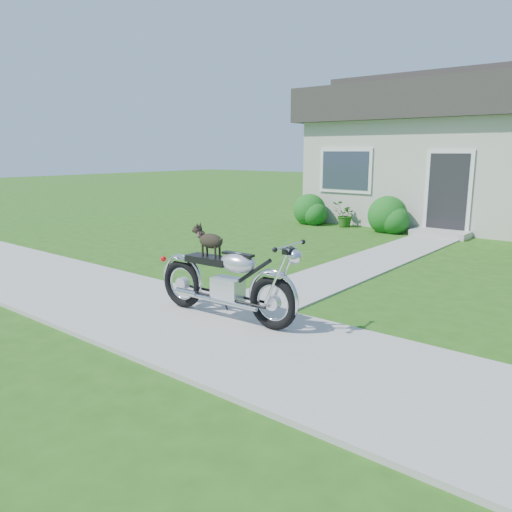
# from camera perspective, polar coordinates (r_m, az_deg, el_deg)

# --- Properties ---
(ground) EXTENTS (80.00, 80.00, 0.00)m
(ground) POSITION_cam_1_polar(r_m,az_deg,el_deg) (5.46, 5.03, -11.38)
(ground) COLOR #235114
(ground) RESTS_ON ground
(sidewalk) EXTENTS (24.00, 2.20, 0.04)m
(sidewalk) POSITION_cam_1_polar(r_m,az_deg,el_deg) (5.46, 5.03, -11.18)
(sidewalk) COLOR #9E9B93
(sidewalk) RESTS_ON ground
(walkway) EXTENTS (1.20, 8.00, 0.03)m
(walkway) POSITION_cam_1_polar(r_m,az_deg,el_deg) (10.35, 13.70, -0.37)
(walkway) COLOR #9E9B93
(walkway) RESTS_ON ground
(shrub_row) EXTENTS (11.37, 1.09, 1.09)m
(shrub_row) POSITION_cam_1_polar(r_m,az_deg,el_deg) (13.12, 25.96, 3.13)
(shrub_row) COLOR #185B18
(shrub_row) RESTS_ON ground
(potted_plant_left) EXTENTS (0.79, 0.83, 0.72)m
(potted_plant_left) POSITION_cam_1_polar(r_m,az_deg,el_deg) (14.65, 10.05, 4.69)
(potted_plant_left) COLOR #235817
(potted_plant_left) RESTS_ON ground
(motorcycle_with_dog) EXTENTS (2.22, 0.60, 1.17)m
(motorcycle_with_dog) POSITION_cam_1_polar(r_m,az_deg,el_deg) (6.36, -3.35, -2.70)
(motorcycle_with_dog) COLOR black
(motorcycle_with_dog) RESTS_ON sidewalk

